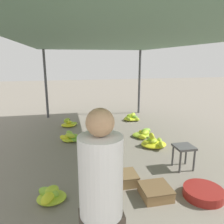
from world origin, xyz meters
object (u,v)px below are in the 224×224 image
banana_pile_left_0 (71,137)px  banana_pile_left_1 (50,195)px  banana_pile_right_0 (132,118)px  stool (184,150)px  vendor_foreground (101,203)px  banana_pile_left_2 (70,124)px  basin_black (203,193)px  banana_pile_right_1 (143,134)px  crate_near (156,192)px  crate_mid (125,178)px  banana_pile_right_3 (154,142)px

banana_pile_left_0 → banana_pile_left_1: size_ratio=1.13×
banana_pile_left_1 → banana_pile_right_0: 4.42m
banana_pile_left_1 → banana_pile_right_0: (2.36, 3.74, -0.01)m
stool → banana_pile_left_0: bearing=137.4°
vendor_foreground → banana_pile_left_2: 4.93m
basin_black → banana_pile_right_1: 2.56m
crate_near → crate_mid: 0.55m
vendor_foreground → banana_pile_left_1: vendor_foreground is taller
crate_near → vendor_foreground: bearing=-131.4°
stool → basin_black: stool is taller
basin_black → crate_mid: bearing=150.2°
vendor_foreground → banana_pile_right_1: (1.66, 3.52, -0.76)m
banana_pile_left_1 → crate_near: (1.49, -0.22, -0.01)m
vendor_foreground → banana_pile_left_0: bearing=92.4°
banana_pile_left_0 → vendor_foreground: bearing=-87.6°
banana_pile_left_0 → crate_near: size_ratio=1.17×
stool → crate_near: bearing=-139.9°
basin_black → banana_pile_left_1: (-2.17, 0.37, 0.03)m
banana_pile_right_3 → crate_near: bearing=-112.1°
stool → banana_pile_right_1: size_ratio=0.85×
banana_pile_right_1 → crate_mid: 2.23m
banana_pile_right_0 → banana_pile_right_3: (-0.13, -2.15, -0.01)m
banana_pile_right_0 → stool: bearing=-90.6°
vendor_foreground → basin_black: size_ratio=2.83×
banana_pile_left_0 → crate_near: bearing=-65.7°
banana_pile_right_0 → banana_pile_right_1: banana_pile_right_0 is taller
basin_black → banana_pile_right_0: 4.11m
stool → banana_pile_left_2: stool is taller
banana_pile_right_3 → crate_near: 1.96m
stool → basin_black: size_ratio=0.76×
basin_black → banana_pile_right_1: size_ratio=1.11×
crate_mid → stool: bearing=12.7°
basin_black → banana_pile_left_1: 2.20m
banana_pile_left_1 → banana_pile_left_2: size_ratio=0.88×
vendor_foreground → crate_near: size_ratio=3.79×
banana_pile_left_2 → banana_pile_right_3: 2.70m
stool → banana_pile_left_2: 3.64m
banana_pile_right_3 → crate_mid: size_ratio=1.98×
vendor_foreground → banana_pile_right_1: vendor_foreground is taller
banana_pile_left_0 → banana_pile_left_2: (0.00, 1.25, -0.02)m
stool → banana_pile_right_1: (-0.15, 1.72, -0.27)m
vendor_foreground → banana_pile_right_3: (1.71, 2.92, -0.76)m
basin_black → vendor_foreground: bearing=-149.9°
banana_pile_left_1 → crate_near: banana_pile_left_1 is taller
basin_black → banana_pile_right_3: bearing=88.3°
banana_pile_left_0 → banana_pile_right_0: (2.00, 1.45, -0.01)m
banana_pile_left_2 → basin_black: bearing=-65.2°
basin_black → crate_near: size_ratio=1.34×
banana_pile_right_3 → crate_mid: (-1.08, -1.38, 0.01)m
banana_pile_left_0 → banana_pile_right_1: size_ratio=0.98×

